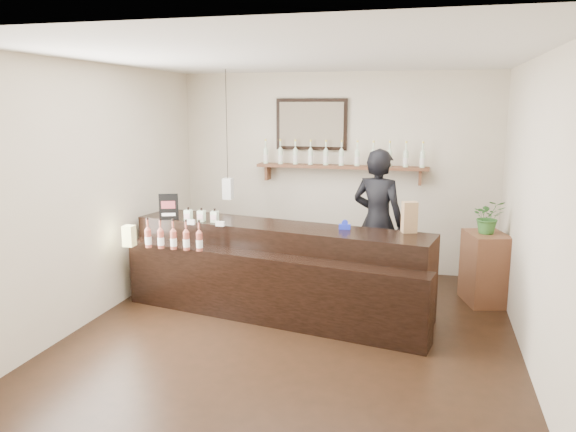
# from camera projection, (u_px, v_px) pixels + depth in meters

# --- Properties ---
(ground) EXTENTS (5.00, 5.00, 0.00)m
(ground) POSITION_uv_depth(u_px,v_px,m) (294.00, 332.00, 5.89)
(ground) COLOR black
(ground) RESTS_ON ground
(room_shell) EXTENTS (5.00, 5.00, 5.00)m
(room_shell) POSITION_uv_depth(u_px,v_px,m) (294.00, 171.00, 5.56)
(room_shell) COLOR beige
(room_shell) RESTS_ON ground
(back_wall_decor) EXTENTS (2.66, 0.96, 1.69)m
(back_wall_decor) POSITION_uv_depth(u_px,v_px,m) (324.00, 148.00, 7.85)
(back_wall_decor) COLOR brown
(back_wall_decor) RESTS_ON ground
(counter) EXTENTS (3.61, 1.60, 1.16)m
(counter) POSITION_uv_depth(u_px,v_px,m) (275.00, 272.00, 6.43)
(counter) COLOR black
(counter) RESTS_ON ground
(promo_sign) EXTENTS (0.22, 0.10, 0.32)m
(promo_sign) POSITION_uv_depth(u_px,v_px,m) (169.00, 207.00, 6.70)
(promo_sign) COLOR black
(promo_sign) RESTS_ON counter
(paper_bag) EXTENTS (0.18, 0.16, 0.34)m
(paper_bag) POSITION_uv_depth(u_px,v_px,m) (409.00, 217.00, 6.04)
(paper_bag) COLOR #977149
(paper_bag) RESTS_ON counter
(tape_dispenser) EXTENTS (0.13, 0.05, 0.11)m
(tape_dispenser) POSITION_uv_depth(u_px,v_px,m) (345.00, 226.00, 6.21)
(tape_dispenser) COLOR #1A29BB
(tape_dispenser) RESTS_ON counter
(side_cabinet) EXTENTS (0.57, 0.68, 0.86)m
(side_cabinet) POSITION_uv_depth(u_px,v_px,m) (485.00, 268.00, 6.71)
(side_cabinet) COLOR brown
(side_cabinet) RESTS_ON ground
(potted_plant) EXTENTS (0.41, 0.37, 0.40)m
(potted_plant) POSITION_uv_depth(u_px,v_px,m) (488.00, 217.00, 6.59)
(potted_plant) COLOR #346B2A
(potted_plant) RESTS_ON side_cabinet
(shopkeeper) EXTENTS (0.87, 0.71, 2.07)m
(shopkeeper) POSITION_uv_depth(u_px,v_px,m) (378.00, 212.00, 7.00)
(shopkeeper) COLOR black
(shopkeeper) RESTS_ON ground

